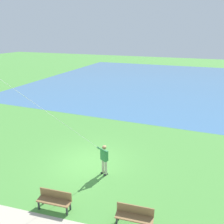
% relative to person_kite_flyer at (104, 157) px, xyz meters
% --- Properties ---
extents(ground_plane, '(120.00, 120.00, 0.00)m').
position_rel_person_kite_flyer_xyz_m(ground_plane, '(-0.70, -1.36, -1.05)').
color(ground_plane, '#4C8E3D').
extents(lake_water, '(36.00, 44.00, 0.01)m').
position_rel_person_kite_flyer_xyz_m(lake_water, '(-25.63, 2.64, -1.04)').
color(lake_water, teal).
rests_on(lake_water, ground).
extents(person_kite_flyer, '(0.63, 0.51, 1.83)m').
position_rel_person_kite_flyer_xyz_m(person_kite_flyer, '(0.00, 0.00, 0.00)').
color(person_kite_flyer, '#232328').
rests_on(person_kite_flyer, ground).
extents(park_bench_near_walkway, '(0.59, 1.54, 0.88)m').
position_rel_person_kite_flyer_xyz_m(park_bench_near_walkway, '(3.09, -1.03, -0.54)').
color(park_bench_near_walkway, olive).
rests_on(park_bench_near_walkway, ground).
extents(park_bench_far_walkway, '(0.59, 1.54, 0.88)m').
position_rel_person_kite_flyer_xyz_m(park_bench_far_walkway, '(2.72, 2.45, -0.54)').
color(park_bench_far_walkway, olive).
rests_on(park_bench_far_walkway, ground).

